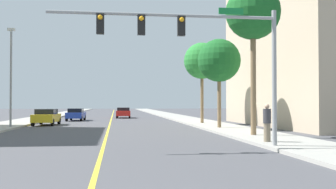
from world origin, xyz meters
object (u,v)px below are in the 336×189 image
object	(u,v)px
palm_far	(202,61)
car_yellow	(47,117)
traffic_signal_mast	(199,41)
street_lamp	(11,72)
car_red	(123,112)
pedestrian	(267,123)
car_blue	(76,114)
palm_near	(253,14)
palm_mid	(219,61)

from	to	relation	value
palm_far	car_yellow	bearing A→B (deg)	178.30
traffic_signal_mast	street_lamp	bearing A→B (deg)	126.85
street_lamp	palm_far	xyz separation A→B (m)	(16.13, 4.35, 1.52)
car_red	traffic_signal_mast	bearing A→B (deg)	-84.50
pedestrian	car_yellow	bearing A→B (deg)	-65.62
car_red	car_blue	distance (m)	9.44
car_blue	palm_near	bearing A→B (deg)	-59.97
traffic_signal_mast	car_blue	bearing A→B (deg)	105.27
street_lamp	palm_mid	distance (m)	16.14
car_red	car_yellow	xyz separation A→B (m)	(-7.20, -16.68, 0.04)
street_lamp	pedestrian	distance (m)	20.87
traffic_signal_mast	car_yellow	xyz separation A→B (m)	(-9.70, 20.25, -3.87)
street_lamp	palm_mid	world-z (taller)	street_lamp
street_lamp	palm_far	size ratio (longest dim) A/B	1.02
palm_mid	palm_far	bearing A→B (deg)	88.11
palm_mid	car_yellow	xyz separation A→B (m)	(-13.99, 7.51, -4.45)
palm_mid	palm_far	world-z (taller)	palm_far
palm_near	palm_far	xyz separation A→B (m)	(0.08, 14.17, -1.30)
car_yellow	car_blue	bearing A→B (deg)	-98.98
palm_near	pedestrian	world-z (taller)	palm_near
car_red	street_lamp	bearing A→B (deg)	-111.35
pedestrian	palm_mid	bearing A→B (deg)	-104.52
pedestrian	car_blue	bearing A→B (deg)	-78.44
traffic_signal_mast	car_red	xyz separation A→B (m)	(-2.49, 36.93, -3.91)
traffic_signal_mast	car_red	world-z (taller)	traffic_signal_mast
palm_mid	car_red	distance (m)	25.52
palm_mid	car_red	world-z (taller)	palm_mid
traffic_signal_mast	street_lamp	xyz separation A→B (m)	(-11.60, 15.47, -0.23)
traffic_signal_mast	car_yellow	world-z (taller)	traffic_signal_mast
street_lamp	palm_far	bearing A→B (deg)	15.11
car_red	car_blue	size ratio (longest dim) A/B	1.03
traffic_signal_mast	palm_far	xyz separation A→B (m)	(4.53, 19.83, 1.30)
palm_near	street_lamp	bearing A→B (deg)	148.54
palm_near	palm_mid	xyz separation A→B (m)	(-0.15, 7.08, -2.02)
car_blue	car_red	bearing A→B (deg)	56.65
car_blue	pedestrian	size ratio (longest dim) A/B	2.41
palm_near	traffic_signal_mast	bearing A→B (deg)	-128.19
traffic_signal_mast	pedestrian	size ratio (longest dim) A/B	5.41
traffic_signal_mast	pedestrian	xyz separation A→B (m)	(3.68, 1.65, -3.58)
palm_mid	car_yellow	size ratio (longest dim) A/B	1.53
palm_mid	palm_near	bearing A→B (deg)	-88.75
palm_far	car_red	bearing A→B (deg)	112.33
palm_near	palm_mid	size ratio (longest dim) A/B	1.30
palm_near	car_red	xyz separation A→B (m)	(-6.94, 31.27, -6.50)
car_blue	car_yellow	xyz separation A→B (m)	(-1.71, -9.00, 0.04)
palm_near	pedestrian	size ratio (longest dim) A/B	4.84
palm_mid	car_blue	distance (m)	21.06
traffic_signal_mast	car_red	distance (m)	37.22
palm_near	palm_mid	distance (m)	7.37
traffic_signal_mast	palm_far	distance (m)	20.38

